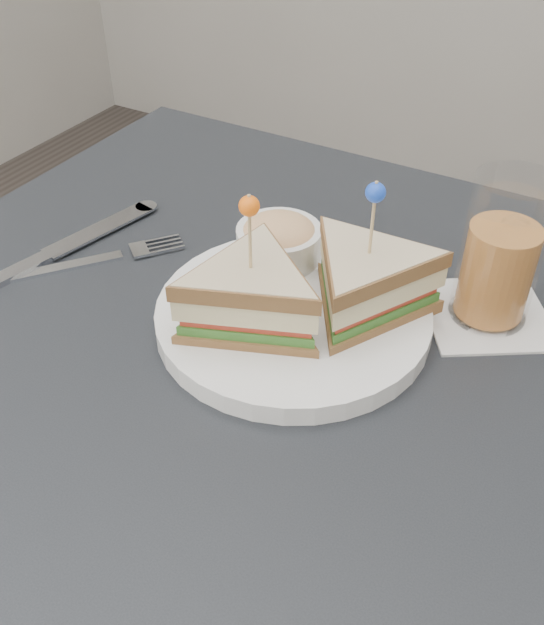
% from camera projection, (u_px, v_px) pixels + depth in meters
% --- Properties ---
extents(table, '(0.80, 0.80, 0.75)m').
position_uv_depth(table, '(257.00, 422.00, 0.64)').
color(table, black).
rests_on(table, ground).
extents(plate_meal, '(0.29, 0.28, 0.15)m').
position_uv_depth(plate_meal, '(302.00, 290.00, 0.60)').
color(plate_meal, white).
rests_on(plate_meal, table).
extents(cutlery_fork, '(0.13, 0.15, 0.01)m').
position_uv_depth(cutlery_fork, '(105.00, 258.00, 0.71)').
color(cutlery_fork, white).
rests_on(cutlery_fork, table).
extents(cutlery_knife, '(0.07, 0.24, 0.01)m').
position_uv_depth(cutlery_knife, '(56.00, 252.00, 0.71)').
color(cutlery_knife, '#B5B8C0').
rests_on(cutlery_knife, table).
extents(drink_set, '(0.15, 0.15, 0.14)m').
position_uv_depth(drink_set, '(500.00, 259.00, 0.60)').
color(drink_set, silver).
rests_on(drink_set, table).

